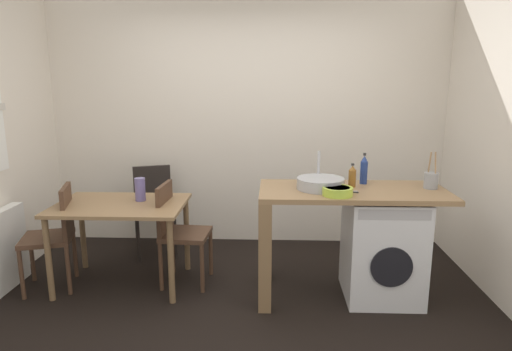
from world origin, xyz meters
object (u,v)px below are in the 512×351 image
(chair_opposite, at_px, (177,228))
(vase, at_px, (140,189))
(washing_machine, at_px, (382,247))
(bottle_squat_brown, at_px, (364,170))
(chair_person_seat, at_px, (56,231))
(utensil_crock, at_px, (431,180))
(chair_spare_by_wall, at_px, (154,205))
(bottle_tall_green, at_px, (352,176))
(dining_table, at_px, (121,214))
(mixing_bowl, at_px, (338,191))

(chair_opposite, xyz_separation_m, vase, (-0.33, 0.05, 0.33))
(chair_opposite, bearing_deg, washing_machine, 87.31)
(chair_opposite, xyz_separation_m, bottle_squat_brown, (1.60, 0.01, 0.53))
(chair_person_seat, distance_m, utensil_crock, 3.17)
(washing_machine, xyz_separation_m, vase, (-2.07, 0.24, 0.41))
(chair_spare_by_wall, bearing_deg, bottle_tall_green, 137.65)
(chair_opposite, bearing_deg, vase, -94.18)
(bottle_tall_green, distance_m, vase, 1.82)
(chair_spare_by_wall, relative_size, bottle_tall_green, 4.62)
(dining_table, height_order, bottle_squat_brown, bottle_squat_brown)
(washing_machine, distance_m, bottle_tall_green, 0.64)
(washing_machine, relative_size, bottle_squat_brown, 3.28)
(dining_table, distance_m, vase, 0.27)
(dining_table, distance_m, bottle_tall_green, 1.99)
(bottle_squat_brown, distance_m, utensil_crock, 0.53)
(bottle_squat_brown, bearing_deg, utensil_crock, -16.53)
(chair_person_seat, bearing_deg, utensil_crock, -105.92)
(utensil_crock, distance_m, vase, 2.45)
(chair_spare_by_wall, xyz_separation_m, mixing_bowl, (1.73, -1.11, 0.45))
(bottle_tall_green, bearing_deg, vase, 175.03)
(washing_machine, xyz_separation_m, utensil_crock, (0.37, 0.05, 0.56))
(washing_machine, height_order, bottle_squat_brown, bottle_squat_brown)
(bottle_squat_brown, height_order, vase, bottle_squat_brown)
(chair_person_seat, xyz_separation_m, vase, (0.70, 0.18, 0.33))
(chair_spare_by_wall, distance_m, washing_machine, 2.33)
(dining_table, relative_size, utensil_crock, 3.67)
(chair_person_seat, relative_size, utensil_crock, 3.00)
(mixing_bowl, height_order, vase, mixing_bowl)
(bottle_squat_brown, relative_size, vase, 1.29)
(bottle_squat_brown, relative_size, utensil_crock, 0.88)
(chair_person_seat, bearing_deg, chair_opposite, -98.27)
(dining_table, distance_m, utensil_crock, 2.61)
(bottle_tall_green, xyz_separation_m, mixing_bowl, (-0.16, -0.28, -0.05))
(washing_machine, distance_m, bottle_squat_brown, 0.66)
(washing_machine, bearing_deg, utensil_crock, 8.10)
(chair_opposite, distance_m, mixing_bowl, 1.46)
(chair_opposite, xyz_separation_m, utensil_crock, (2.11, -0.14, 0.48))
(chair_person_seat, bearing_deg, chair_spare_by_wall, -52.06)
(chair_opposite, xyz_separation_m, mixing_bowl, (1.33, -0.39, 0.45))
(chair_spare_by_wall, xyz_separation_m, washing_machine, (2.14, -0.91, -0.08))
(chair_opposite, relative_size, utensil_crock, 3.00)
(dining_table, bearing_deg, chair_spare_by_wall, 84.35)
(chair_spare_by_wall, bearing_deg, mixing_bowl, 128.68)
(dining_table, height_order, chair_spare_by_wall, chair_spare_by_wall)
(chair_spare_by_wall, height_order, bottle_tall_green, bottle_tall_green)
(chair_spare_by_wall, relative_size, bottle_squat_brown, 3.43)
(chair_opposite, height_order, utensil_crock, utensil_crock)
(dining_table, relative_size, bottle_squat_brown, 4.20)
(washing_machine, height_order, mixing_bowl, mixing_bowl)
(washing_machine, height_order, vase, vase)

